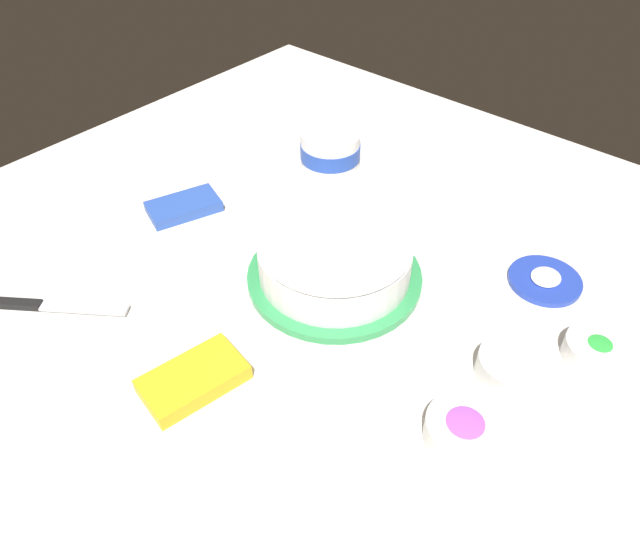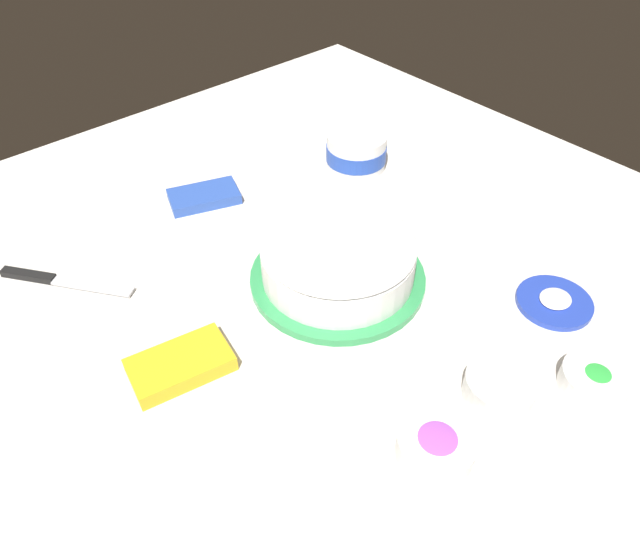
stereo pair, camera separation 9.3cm
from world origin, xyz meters
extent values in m
plane|color=silver|center=(0.00, 0.00, 0.00)|extent=(1.54, 1.54, 0.00)
cylinder|color=#339351|center=(-0.07, -0.01, 0.01)|extent=(0.29, 0.29, 0.01)
cylinder|color=#DBB77A|center=(-0.07, -0.01, 0.04)|extent=(0.23, 0.23, 0.05)
cylinder|color=white|center=(-0.07, -0.01, 0.04)|extent=(0.25, 0.25, 0.06)
ellipsoid|color=white|center=(-0.07, -0.01, 0.08)|extent=(0.25, 0.25, 0.03)
cylinder|color=white|center=(-0.34, -0.25, 0.04)|extent=(0.12, 0.12, 0.07)
cylinder|color=#2347B2|center=(-0.34, -0.25, 0.03)|extent=(0.13, 0.13, 0.03)
cylinder|color=white|center=(-0.34, -0.25, 0.07)|extent=(0.11, 0.11, 0.01)
cylinder|color=#233DAD|center=(-0.29, 0.26, 0.01)|extent=(0.12, 0.12, 0.01)
ellipsoid|color=white|center=(-0.29, 0.26, 0.01)|extent=(0.05, 0.05, 0.01)
cube|color=silver|center=(0.24, -0.26, 0.01)|extent=(0.10, 0.13, 0.00)
cube|color=black|center=(0.31, -0.36, 0.01)|extent=(0.07, 0.09, 0.01)
cylinder|color=white|center=(-0.08, 0.31, 0.02)|extent=(0.10, 0.10, 0.04)
cylinder|color=orange|center=(-0.08, 0.31, 0.02)|extent=(0.08, 0.08, 0.01)
ellipsoid|color=orange|center=(-0.08, 0.31, 0.03)|extent=(0.07, 0.07, 0.02)
cylinder|color=white|center=(-0.19, 0.39, 0.02)|extent=(0.09, 0.09, 0.03)
cylinder|color=green|center=(-0.19, 0.39, 0.02)|extent=(0.08, 0.08, 0.01)
ellipsoid|color=green|center=(-0.19, 0.39, 0.02)|extent=(0.07, 0.07, 0.02)
cylinder|color=white|center=(0.06, 0.31, 0.02)|extent=(0.10, 0.10, 0.04)
cylinder|color=#B251C6|center=(0.06, 0.31, 0.03)|extent=(0.08, 0.08, 0.01)
ellipsoid|color=#B251C6|center=(0.06, 0.31, 0.03)|extent=(0.07, 0.07, 0.02)
cube|color=yellow|center=(0.23, -0.02, 0.01)|extent=(0.15, 0.11, 0.03)
cube|color=#2D51B2|center=(-0.03, -0.35, 0.01)|extent=(0.15, 0.12, 0.02)
camera|label=1|loc=(0.49, 0.44, 0.67)|focal=32.87mm
camera|label=2|loc=(0.43, 0.51, 0.67)|focal=32.87mm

